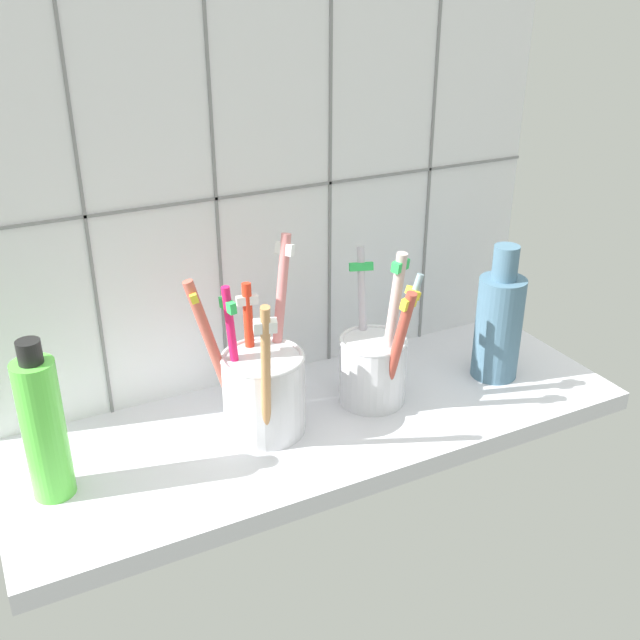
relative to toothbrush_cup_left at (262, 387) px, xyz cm
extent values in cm
cube|color=silver|center=(6.32, -0.80, -5.93)|extent=(64.00, 22.00, 2.00)
cube|color=white|center=(6.32, 11.20, 15.57)|extent=(64.00, 2.00, 45.00)
cube|color=gray|center=(-12.88, 10.10, 15.57)|extent=(0.30, 0.20, 45.00)
cube|color=gray|center=(-0.08, 10.10, 15.57)|extent=(0.30, 0.20, 45.00)
cube|color=gray|center=(12.72, 10.10, 15.57)|extent=(0.30, 0.20, 45.00)
cube|color=gray|center=(25.52, 10.10, 15.57)|extent=(0.30, 0.20, 45.00)
cube|color=gray|center=(6.32, 10.10, 16.34)|extent=(64.00, 0.20, 0.30)
cylinder|color=silver|center=(0.12, -0.09, -0.82)|extent=(8.12, 8.12, 8.23)
torus|color=silver|center=(0.12, -0.09, 3.29)|extent=(8.22, 8.22, 0.50)
cylinder|color=tan|center=(-1.46, -4.59, 3.52)|extent=(2.17, 4.47, 16.29)
cube|color=white|center=(-1.84, -5.79, 9.57)|extent=(2.25, 1.62, 1.31)
cylinder|color=#F4185A|center=(-2.47, 0.64, 3.23)|extent=(1.99, 1.07, 15.58)
cube|color=green|center=(-2.86, 0.59, 9.13)|extent=(1.02, 2.31, 1.12)
cylinder|color=#C75C4D|center=(-4.04, 1.40, 3.56)|extent=(5.31, 2.12, 16.44)
cube|color=yellow|center=(-5.68, 1.76, 10.24)|extent=(1.27, 2.26, 0.95)
cylinder|color=red|center=(-0.09, 2.60, 2.63)|extent=(1.36, 2.32, 14.40)
cube|color=white|center=(0.00, 3.04, 8.07)|extent=(2.23, 1.29, 0.93)
cylinder|color=#D67D7D|center=(3.00, 2.51, 4.74)|extent=(4.34, 3.26, 18.74)
cube|color=white|center=(4.21, 3.28, 12.54)|extent=(1.74, 2.05, 1.24)
cylinder|color=silver|center=(12.52, -0.09, -1.37)|extent=(7.04, 7.04, 7.12)
torus|color=silver|center=(12.52, -0.09, 2.19)|extent=(7.18, 7.18, 0.50)
cylinder|color=#BEB6C6|center=(12.95, 2.94, 3.10)|extent=(2.34, 4.93, 15.47)
cube|color=green|center=(13.42, 4.32, 8.70)|extent=(2.65, 1.63, 1.01)
cylinder|color=#89A6B2|center=(15.28, -0.58, 2.27)|extent=(4.80, 1.22, 13.80)
cube|color=yellow|center=(16.63, -0.72, 7.05)|extent=(1.08, 2.13, 1.01)
cylinder|color=beige|center=(13.45, -1.89, 3.97)|extent=(2.24, 3.07, 17.11)
cube|color=green|center=(13.77, -2.54, 11.18)|extent=(2.25, 1.73, 1.09)
cylinder|color=#B34637|center=(12.94, -3.72, 2.40)|extent=(2.38, 4.31, 14.11)
cube|color=yellow|center=(13.36, -4.90, 8.25)|extent=(2.01, 1.45, 1.24)
cylinder|color=slate|center=(27.66, -1.70, 0.95)|extent=(5.14, 5.14, 11.75)
cylinder|color=slate|center=(27.66, -1.70, 8.71)|extent=(2.75, 2.75, 3.77)
cylinder|color=#61E04A|center=(-20.42, -0.87, 1.62)|extent=(3.66, 3.66, 13.11)
cylinder|color=black|center=(-20.42, -0.87, 9.18)|extent=(2.01, 2.01, 2.00)
camera|label=1|loc=(-23.80, -59.17, 37.79)|focal=42.20mm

